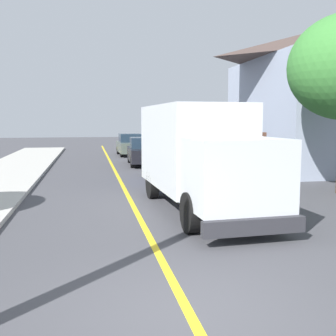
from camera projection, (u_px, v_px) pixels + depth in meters
ground_plane at (190, 314)px, 5.72m from camera, size 120.00×120.00×0.00m
centre_line_yellow at (126, 192)px, 15.47m from camera, size 0.16×56.00×0.01m
box_truck at (199, 152)px, 12.36m from camera, size 2.77×7.29×3.20m
parked_car_near at (167, 163)px, 18.49m from camera, size 1.99×4.47×1.67m
parked_car_mid at (144, 152)px, 24.62m from camera, size 1.96×4.46×1.67m
parked_car_far at (130, 145)px, 31.22m from camera, size 1.89×4.43×1.67m
parked_van_across at (218, 158)px, 20.90m from camera, size 1.90×4.44×1.67m
stop_sign at (248, 143)px, 15.31m from camera, size 0.80×0.10×2.65m
house_across_street at (329, 96)px, 22.54m from camera, size 9.60×9.75×7.82m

